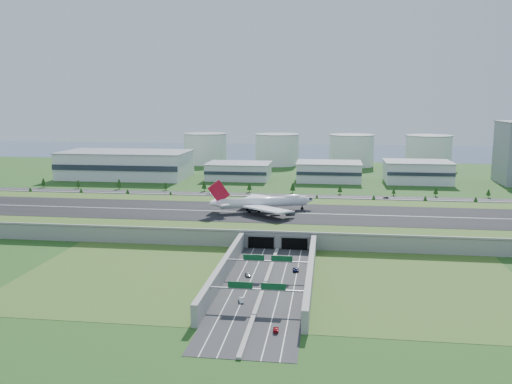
# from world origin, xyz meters

# --- Properties ---
(ground) EXTENTS (1200.00, 1200.00, 0.00)m
(ground) POSITION_xyz_m (0.00, 0.00, 0.00)
(ground) COLOR #1E4616
(ground) RESTS_ON ground
(airfield_deck) EXTENTS (520.00, 100.00, 9.20)m
(airfield_deck) POSITION_xyz_m (0.00, -0.09, 4.12)
(airfield_deck) COLOR gray
(airfield_deck) RESTS_ON ground
(underpass_road) EXTENTS (38.80, 120.40, 8.00)m
(underpass_road) POSITION_xyz_m (0.00, -99.42, 3.43)
(underpass_road) COLOR #28282B
(underpass_road) RESTS_ON ground
(sign_gantry_near) EXTENTS (38.70, 0.70, 9.80)m
(sign_gantry_near) POSITION_xyz_m (0.00, -95.04, 6.95)
(sign_gantry_near) COLOR gray
(sign_gantry_near) RESTS_ON ground
(sign_gantry_far) EXTENTS (38.70, 0.70, 9.80)m
(sign_gantry_far) POSITION_xyz_m (0.00, -130.04, 6.95)
(sign_gantry_far) COLOR gray
(sign_gantry_far) RESTS_ON ground
(north_expressway) EXTENTS (560.00, 36.00, 0.12)m
(north_expressway) POSITION_xyz_m (0.00, 95.00, 0.06)
(north_expressway) COLOR #28282B
(north_expressway) RESTS_ON ground
(tree_row) EXTENTS (501.16, 48.52, 8.46)m
(tree_row) POSITION_xyz_m (4.72, 96.44, 4.65)
(tree_row) COLOR #3D2819
(tree_row) RESTS_ON ground
(hangar_west) EXTENTS (120.00, 60.00, 25.00)m
(hangar_west) POSITION_xyz_m (-170.00, 185.00, 12.50)
(hangar_west) COLOR white
(hangar_west) RESTS_ON ground
(hangar_mid_a) EXTENTS (58.00, 42.00, 15.00)m
(hangar_mid_a) POSITION_xyz_m (-60.00, 190.00, 7.50)
(hangar_mid_a) COLOR white
(hangar_mid_a) RESTS_ON ground
(hangar_mid_b) EXTENTS (58.00, 42.00, 17.00)m
(hangar_mid_b) POSITION_xyz_m (25.00, 190.00, 8.50)
(hangar_mid_b) COLOR white
(hangar_mid_b) RESTS_ON ground
(hangar_mid_c) EXTENTS (58.00, 42.00, 19.00)m
(hangar_mid_c) POSITION_xyz_m (105.00, 190.00, 9.50)
(hangar_mid_c) COLOR white
(hangar_mid_c) RESTS_ON ground
(fuel_tank_a) EXTENTS (50.00, 50.00, 35.00)m
(fuel_tank_a) POSITION_xyz_m (-120.00, 310.00, 17.50)
(fuel_tank_a) COLOR white
(fuel_tank_a) RESTS_ON ground
(fuel_tank_b) EXTENTS (50.00, 50.00, 35.00)m
(fuel_tank_b) POSITION_xyz_m (-35.00, 310.00, 17.50)
(fuel_tank_b) COLOR white
(fuel_tank_b) RESTS_ON ground
(fuel_tank_c) EXTENTS (50.00, 50.00, 35.00)m
(fuel_tank_c) POSITION_xyz_m (50.00, 310.00, 17.50)
(fuel_tank_c) COLOR white
(fuel_tank_c) RESTS_ON ground
(fuel_tank_d) EXTENTS (50.00, 50.00, 35.00)m
(fuel_tank_d) POSITION_xyz_m (135.00, 310.00, 17.50)
(fuel_tank_d) COLOR white
(fuel_tank_d) RESTS_ON ground
(bay_water) EXTENTS (1200.00, 260.00, 0.06)m
(bay_water) POSITION_xyz_m (0.00, 480.00, 0.03)
(bay_water) COLOR #3B5072
(bay_water) RESTS_ON ground
(boeing_747) EXTENTS (62.86, 58.30, 20.45)m
(boeing_747) POSITION_xyz_m (-14.07, 3.08, 13.81)
(boeing_747) COLOR white
(boeing_747) RESTS_ON airfield_deck
(car_0) EXTENTS (3.49, 5.08, 1.61)m
(car_0) POSITION_xyz_m (-8.57, -94.84, 0.92)
(car_0) COLOR #B0B0B4
(car_0) RESTS_ON ground
(car_1) EXTENTS (2.70, 4.84, 1.51)m
(car_1) POSITION_xyz_m (-6.57, -124.70, 0.88)
(car_1) COLOR white
(car_1) RESTS_ON ground
(car_2) EXTENTS (2.97, 5.52, 1.47)m
(car_2) POSITION_xyz_m (11.27, -85.00, 0.86)
(car_2) COLOR #0C103D
(car_2) RESTS_ON ground
(car_3) EXTENTS (2.17, 4.63, 1.31)m
(car_3) POSITION_xyz_m (8.81, -148.90, 0.77)
(car_3) COLOR maroon
(car_3) RESTS_ON ground
(car_4) EXTENTS (5.17, 2.46, 1.71)m
(car_4) POSITION_xyz_m (-93.36, 88.02, 0.97)
(car_4) COLOR #56555A
(car_4) RESTS_ON ground
(car_5) EXTENTS (4.57, 3.00, 1.42)m
(car_5) POSITION_xyz_m (68.54, 101.01, 0.83)
(car_5) COLOR black
(car_5) RESTS_ON ground
(car_6) EXTENTS (5.77, 3.67, 1.48)m
(car_6) POSITION_xyz_m (132.09, 87.49, 0.86)
(car_6) COLOR silver
(car_6) RESTS_ON ground
(car_7) EXTENTS (5.97, 3.99, 1.61)m
(car_7) POSITION_xyz_m (-69.20, 100.90, 0.92)
(car_7) COLOR white
(car_7) RESTS_ON ground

